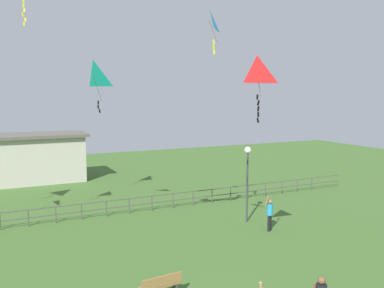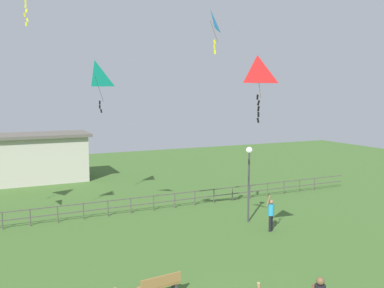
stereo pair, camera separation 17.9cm
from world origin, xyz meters
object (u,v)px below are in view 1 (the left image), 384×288
(kite_3, at_px, (94,77))
(park_bench, at_px, (160,286))
(kite_4, at_px, (257,72))
(person_0, at_px, (270,212))
(kite_2, at_px, (210,22))
(lamppost, at_px, (248,167))

(kite_3, bearing_deg, park_bench, -88.31)
(park_bench, relative_size, kite_4, 0.60)
(kite_3, bearing_deg, kite_4, -60.38)
(person_0, relative_size, kite_3, 0.75)
(kite_2, bearing_deg, kite_4, -84.91)
(lamppost, distance_m, person_0, 2.77)
(person_0, height_order, kite_3, kite_3)
(lamppost, xyz_separation_m, park_bench, (-7.43, -5.98, -2.61))
(kite_2, distance_m, kite_3, 6.63)
(park_bench, distance_m, kite_3, 11.31)
(kite_2, relative_size, kite_3, 0.76)
(kite_2, xyz_separation_m, kite_4, (0.30, -3.31, -2.37))
(lamppost, bearing_deg, person_0, -83.06)
(kite_2, bearing_deg, kite_3, 132.45)
(lamppost, bearing_deg, park_bench, -141.21)
(lamppost, height_order, person_0, lamppost)
(kite_2, distance_m, kite_4, 4.08)
(kite_4, bearing_deg, lamppost, 59.27)
(lamppost, relative_size, person_0, 2.16)
(kite_2, height_order, kite_3, kite_2)
(kite_2, bearing_deg, park_bench, -135.21)
(lamppost, relative_size, park_bench, 2.74)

